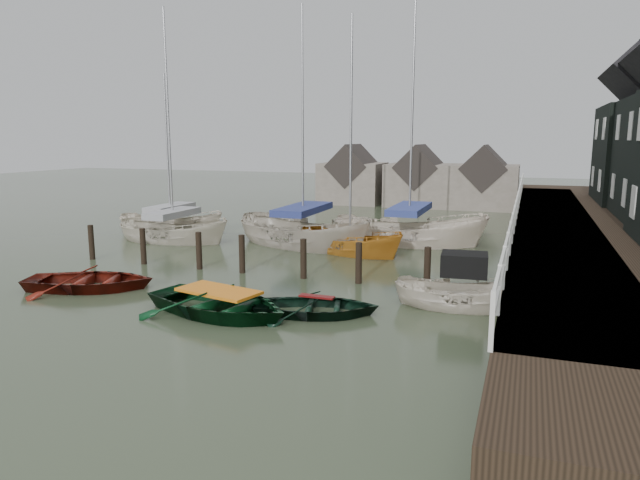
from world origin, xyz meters
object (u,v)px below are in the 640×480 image
at_px(rowboat_green, 219,314).
at_px(motorboat, 462,304).
at_px(rowboat_red, 91,289).
at_px(sailboat_c, 350,252).
at_px(sailboat_b, 303,244).
at_px(sailboat_d, 409,242).
at_px(sailboat_e, 171,232).
at_px(rowboat_dkgreen, 317,314).
at_px(sailboat_a, 174,240).

relative_size(rowboat_green, motorboat, 1.12).
height_order(rowboat_red, sailboat_c, sailboat_c).
distance_m(motorboat, sailboat_b, 10.81).
bearing_deg(rowboat_green, motorboat, -51.79).
relative_size(rowboat_red, motorboat, 1.02).
height_order(sailboat_b, sailboat_d, sailboat_d).
bearing_deg(sailboat_e, rowboat_red, -168.59).
height_order(motorboat, sailboat_e, sailboat_e).
relative_size(sailboat_c, sailboat_e, 1.19).
distance_m(rowboat_dkgreen, motorboat, 4.24).
bearing_deg(sailboat_a, sailboat_c, -88.86).
distance_m(rowboat_green, sailboat_b, 10.48).
bearing_deg(motorboat, rowboat_green, 110.54).
relative_size(rowboat_dkgreen, sailboat_d, 0.27).
height_order(motorboat, sailboat_a, sailboat_a).
distance_m(motorboat, sailboat_d, 10.11).
relative_size(rowboat_dkgreen, sailboat_e, 0.38).
height_order(rowboat_red, rowboat_dkgreen, rowboat_red).
xyz_separation_m(motorboat, sailboat_d, (-3.46, 9.50, -0.05)).
bearing_deg(sailboat_b, motorboat, -113.87).
bearing_deg(sailboat_c, sailboat_a, 113.39).
xyz_separation_m(motorboat, sailboat_e, (-15.62, 8.31, -0.05)).
height_order(motorboat, sailboat_c, sailboat_c).
bearing_deg(sailboat_e, sailboat_c, -109.35).
height_order(rowboat_dkgreen, sailboat_d, sailboat_d).
bearing_deg(motorboat, sailboat_b, 42.10).
xyz_separation_m(rowboat_dkgreen, sailboat_c, (-1.71, 8.65, 0.02)).
bearing_deg(sailboat_a, sailboat_b, -80.93).
xyz_separation_m(sailboat_b, sailboat_d, (4.43, 2.11, 0.00)).
bearing_deg(motorboat, sailboat_d, 15.24).
bearing_deg(sailboat_c, sailboat_b, 93.80).
bearing_deg(sailboat_c, sailboat_d, -13.21).
relative_size(rowboat_red, sailboat_a, 0.35).
xyz_separation_m(motorboat, sailboat_a, (-14.06, 6.28, -0.04)).
height_order(rowboat_dkgreen, sailboat_e, sailboat_e).
relative_size(rowboat_green, sailboat_d, 0.35).
xyz_separation_m(sailboat_d, sailboat_e, (-12.15, -1.19, 0.00)).
bearing_deg(sailboat_b, sailboat_e, 102.46).
height_order(sailboat_c, sailboat_e, sailboat_c).
bearing_deg(sailboat_e, sailboat_d, -94.35).
distance_m(rowboat_green, sailboat_c, 9.62).
distance_m(rowboat_green, rowboat_dkgreen, 2.71).
xyz_separation_m(sailboat_a, sailboat_b, (6.17, 1.11, -0.01)).
bearing_deg(sailboat_e, sailboat_a, -152.46).
bearing_deg(sailboat_b, sailboat_d, -45.27).
relative_size(motorboat, sailboat_e, 0.44).
height_order(rowboat_red, sailboat_a, sailboat_a).
xyz_separation_m(rowboat_red, sailboat_a, (-2.49, 8.31, 0.07)).
distance_m(rowboat_red, sailboat_b, 10.12).
height_order(rowboat_dkgreen, sailboat_b, sailboat_b).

